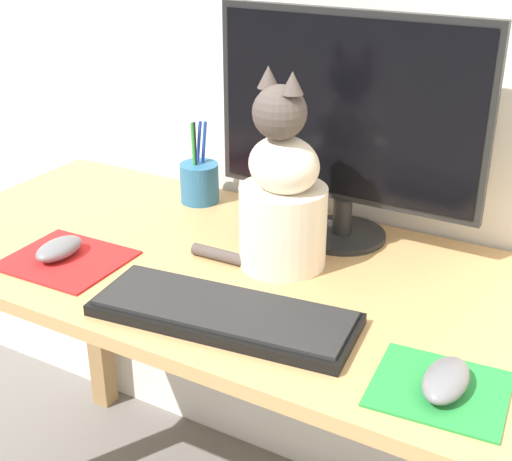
# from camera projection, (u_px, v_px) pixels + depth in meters

# --- Properties ---
(desk) EXTENTS (1.43, 0.59, 0.71)m
(desk) POSITION_uv_depth(u_px,v_px,m) (274.00, 324.00, 1.28)
(desk) COLOR tan
(desk) RESTS_ON ground_plane
(monitor) EXTENTS (0.51, 0.17, 0.42)m
(monitor) POSITION_uv_depth(u_px,v_px,m) (347.00, 121.00, 1.27)
(monitor) COLOR black
(monitor) RESTS_ON desk
(keyboard) EXTENTS (0.43, 0.20, 0.02)m
(keyboard) POSITION_uv_depth(u_px,v_px,m) (226.00, 314.00, 1.10)
(keyboard) COLOR black
(keyboard) RESTS_ON desk
(mousepad_left) EXTENTS (0.21, 0.18, 0.00)m
(mousepad_left) POSITION_uv_depth(u_px,v_px,m) (67.00, 260.00, 1.28)
(mousepad_left) COLOR red
(mousepad_left) RESTS_ON desk
(mousepad_right) EXTENTS (0.19, 0.17, 0.00)m
(mousepad_right) POSITION_uv_depth(u_px,v_px,m) (439.00, 389.00, 0.94)
(mousepad_right) COLOR #238438
(mousepad_right) RESTS_ON desk
(computer_mouse_left) EXTENTS (0.06, 0.10, 0.03)m
(computer_mouse_left) POSITION_uv_depth(u_px,v_px,m) (59.00, 249.00, 1.28)
(computer_mouse_left) COLOR slate
(computer_mouse_left) RESTS_ON mousepad_left
(computer_mouse_right) EXTENTS (0.06, 0.11, 0.03)m
(computer_mouse_right) POSITION_uv_depth(u_px,v_px,m) (446.00, 380.00, 0.93)
(computer_mouse_right) COLOR slate
(computer_mouse_right) RESTS_ON mousepad_right
(cat) EXTENTS (0.25, 0.20, 0.35)m
(cat) POSITION_uv_depth(u_px,v_px,m) (282.00, 196.00, 1.22)
(cat) COLOR beige
(cat) RESTS_ON desk
(pen_cup) EXTENTS (0.08, 0.08, 0.17)m
(pen_cup) POSITION_uv_depth(u_px,v_px,m) (199.00, 181.00, 1.52)
(pen_cup) COLOR #286089
(pen_cup) RESTS_ON desk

